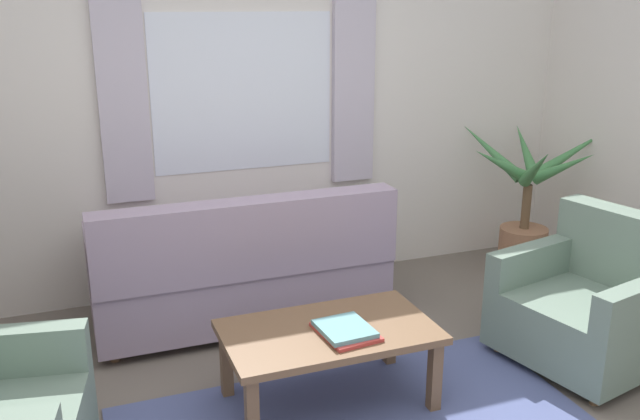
{
  "coord_description": "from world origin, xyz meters",
  "views": [
    {
      "loc": [
        -1.22,
        -2.53,
        2.06
      ],
      "look_at": [
        0.01,
        0.7,
        1.01
      ],
      "focal_mm": 38.4,
      "sensor_mm": 36.0,
      "label": 1
    }
  ],
  "objects": [
    {
      "name": "couch",
      "position": [
        -0.22,
        1.56,
        0.37
      ],
      "size": [
        1.9,
        0.82,
        0.92
      ],
      "rotation": [
        0.0,
        0.0,
        3.14
      ],
      "color": "#998499",
      "rests_on": "ground_plane"
    },
    {
      "name": "book_stack_on_table",
      "position": [
        0.02,
        0.37,
        0.46
      ],
      "size": [
        0.29,
        0.36,
        0.04
      ],
      "color": "#B23833",
      "rests_on": "coffee_table"
    },
    {
      "name": "window_with_curtains",
      "position": [
        0.0,
        2.18,
        1.45
      ],
      "size": [
        1.98,
        0.07,
        1.4
      ],
      "color": "white"
    },
    {
      "name": "armchair_right",
      "position": [
        1.59,
        0.35,
        0.35
      ],
      "size": [
        0.98,
        1.0,
        0.88
      ],
      "rotation": [
        0.0,
        0.0,
        -1.35
      ],
      "color": "slate",
      "rests_on": "ground_plane"
    },
    {
      "name": "wall_back",
      "position": [
        0.0,
        2.26,
        1.3
      ],
      "size": [
        5.32,
        0.12,
        2.6
      ],
      "primitive_type": "cube",
      "color": "silver",
      "rests_on": "ground_plane"
    },
    {
      "name": "coffee_table",
      "position": [
        -0.04,
        0.45,
        0.38
      ],
      "size": [
        1.1,
        0.64,
        0.44
      ],
      "color": "brown",
      "rests_on": "ground_plane"
    },
    {
      "name": "potted_plant",
      "position": [
        2.11,
        1.69,
        0.49
      ],
      "size": [
        1.17,
        1.07,
        1.16
      ],
      "color": "#9E6B4C",
      "rests_on": "ground_plane"
    }
  ]
}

